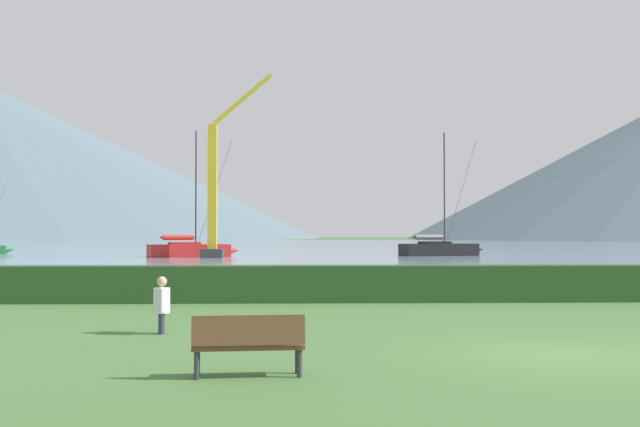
{
  "coord_description": "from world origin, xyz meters",
  "views": [
    {
      "loc": [
        -4.81,
        -13.66,
        2.18
      ],
      "look_at": [
        -2.71,
        47.12,
        3.79
      ],
      "focal_mm": 43.14,
      "sensor_mm": 36.0,
      "label": 1
    }
  ],
  "objects_px": {
    "park_bench_near_path": "(248,342)",
    "dock_crane": "(215,199)",
    "sailboat_slip_2": "(440,248)",
    "sailboat_slip_6": "(190,249)",
    "person_seated_viewer": "(162,302)"
  },
  "relations": [
    {
      "from": "sailboat_slip_2",
      "to": "person_seated_viewer",
      "type": "relative_size",
      "value": 9.86
    },
    {
      "from": "person_seated_viewer",
      "to": "sailboat_slip_6",
      "type": "bearing_deg",
      "value": 87.84
    },
    {
      "from": "sailboat_slip_2",
      "to": "dock_crane",
      "type": "xyz_separation_m",
      "value": [
        -21.75,
        -5.96,
        4.65
      ]
    },
    {
      "from": "dock_crane",
      "to": "sailboat_slip_6",
      "type": "bearing_deg",
      "value": 131.56
    },
    {
      "from": "sailboat_slip_6",
      "to": "person_seated_viewer",
      "type": "height_order",
      "value": "sailboat_slip_6"
    },
    {
      "from": "park_bench_near_path",
      "to": "dock_crane",
      "type": "relative_size",
      "value": 0.1
    },
    {
      "from": "sailboat_slip_6",
      "to": "park_bench_near_path",
      "type": "xyz_separation_m",
      "value": [
        9.08,
        -61.3,
        -0.2
      ]
    },
    {
      "from": "park_bench_near_path",
      "to": "dock_crane",
      "type": "xyz_separation_m",
      "value": [
        -6.48,
        58.37,
        4.86
      ]
    },
    {
      "from": "park_bench_near_path",
      "to": "person_seated_viewer",
      "type": "height_order",
      "value": "person_seated_viewer"
    },
    {
      "from": "sailboat_slip_2",
      "to": "sailboat_slip_6",
      "type": "xyz_separation_m",
      "value": [
        -24.35,
        -3.03,
        -0.01
      ]
    },
    {
      "from": "sailboat_slip_2",
      "to": "sailboat_slip_6",
      "type": "height_order",
      "value": "sailboat_slip_2"
    },
    {
      "from": "sailboat_slip_6",
      "to": "park_bench_near_path",
      "type": "bearing_deg",
      "value": -102.16
    },
    {
      "from": "sailboat_slip_2",
      "to": "park_bench_near_path",
      "type": "bearing_deg",
      "value": -118.52
    },
    {
      "from": "dock_crane",
      "to": "park_bench_near_path",
      "type": "bearing_deg",
      "value": -83.66
    },
    {
      "from": "sailboat_slip_2",
      "to": "dock_crane",
      "type": "bearing_deg",
      "value": -179.86
    }
  ]
}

